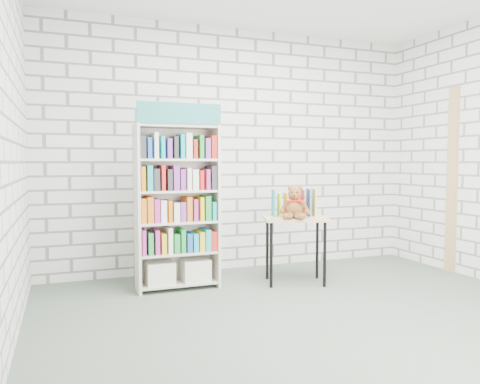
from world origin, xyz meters
name	(u,v)px	position (x,y,z in m)	size (l,w,h in m)	color
ground	(325,320)	(0.00, 0.00, 0.00)	(4.50, 4.50, 0.00)	#4D5B4D
room_shell	(327,94)	(0.00, 0.00, 1.78)	(4.52, 4.02, 2.81)	silver
bookshelf	(177,205)	(-0.87, 1.36, 0.83)	(0.81, 0.31, 1.82)	beige
display_table	(295,226)	(0.32, 1.12, 0.59)	(0.74, 0.62, 0.69)	tan
table_books	(294,203)	(0.35, 1.22, 0.82)	(0.49, 0.32, 0.27)	teal
teddy_bear	(295,205)	(0.27, 1.04, 0.82)	(0.32, 0.30, 0.33)	brown
door_trim	(452,180)	(2.23, 0.95, 1.05)	(0.05, 0.12, 2.10)	tan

